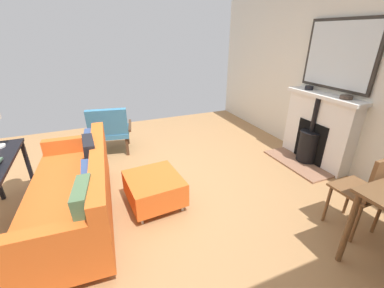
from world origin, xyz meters
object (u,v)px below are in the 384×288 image
object	(u,v)px
dining_chair_near_fireplace	(369,188)
fireplace	(316,133)
armchair_accent	(109,129)
mantel_bowl_near	(309,88)
ottoman	(154,188)
mantel_bowl_far	(346,97)
sofa	(76,192)

from	to	relation	value
dining_chair_near_fireplace	fireplace	bearing A→B (deg)	-120.59
fireplace	armchair_accent	distance (m)	3.24
mantel_bowl_near	ottoman	world-z (taller)	mantel_bowl_near
fireplace	ottoman	world-z (taller)	fireplace
mantel_bowl_far	sofa	bearing A→B (deg)	-4.19
sofa	mantel_bowl_near	bearing A→B (deg)	-173.67
mantel_bowl_far	sofa	distance (m)	3.49
ottoman	mantel_bowl_far	bearing A→B (deg)	175.68
mantel_bowl_near	mantel_bowl_far	bearing A→B (deg)	90.00
sofa	dining_chair_near_fireplace	world-z (taller)	dining_chair_near_fireplace
mantel_bowl_far	ottoman	distance (m)	2.74
mantel_bowl_far	ottoman	world-z (taller)	mantel_bowl_far
fireplace	dining_chair_near_fireplace	bearing A→B (deg)	59.41
mantel_bowl_far	dining_chair_near_fireplace	bearing A→B (deg)	51.43
fireplace	mantel_bowl_near	bearing A→B (deg)	-95.02
fireplace	sofa	world-z (taller)	fireplace
mantel_bowl_near	armchair_accent	size ratio (longest dim) A/B	0.15
fireplace	armchair_accent	world-z (taller)	fireplace
fireplace	dining_chair_near_fireplace	distance (m)	1.56
dining_chair_near_fireplace	armchair_accent	bearing A→B (deg)	-53.77
mantel_bowl_far	armchair_accent	world-z (taller)	mantel_bowl_far
sofa	dining_chair_near_fireplace	size ratio (longest dim) A/B	2.11
fireplace	mantel_bowl_near	size ratio (longest dim) A/B	9.69
fireplace	sofa	distance (m)	3.37
armchair_accent	ottoman	bearing A→B (deg)	100.94
fireplace	ottoman	xyz separation A→B (m)	(2.56, 0.12, -0.25)
ottoman	dining_chair_near_fireplace	distance (m)	2.17
ottoman	dining_chair_near_fireplace	size ratio (longest dim) A/B	0.76
mantel_bowl_near	ottoman	distance (m)	2.77
sofa	ottoman	bearing A→B (deg)	176.23
mantel_bowl_far	sofa	world-z (taller)	mantel_bowl_far
fireplace	mantel_bowl_far	xyz separation A→B (m)	(-0.03, 0.31, 0.62)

